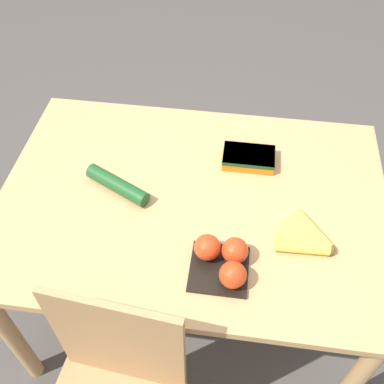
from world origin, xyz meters
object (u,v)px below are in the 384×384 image
object	(u,v)px
cucumber_near	(118,185)
banana_bunch	(307,238)
tomato_pack	(224,259)
carrot_bag	(249,157)

from	to	relation	value
cucumber_near	banana_bunch	bearing A→B (deg)	168.23
tomato_pack	cucumber_near	distance (m)	0.47
tomato_pack	carrot_bag	size ratio (longest dim) A/B	0.94
banana_bunch	tomato_pack	size ratio (longest dim) A/B	1.04
cucumber_near	tomato_pack	bearing A→B (deg)	146.29
tomato_pack	carrot_bag	distance (m)	0.46
banana_bunch	carrot_bag	xyz separation A→B (m)	(0.20, -0.33, 0.01)
carrot_bag	cucumber_near	world-z (taller)	cucumber_near
tomato_pack	cucumber_near	bearing A→B (deg)	-33.71
banana_bunch	cucumber_near	bearing A→B (deg)	-11.77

